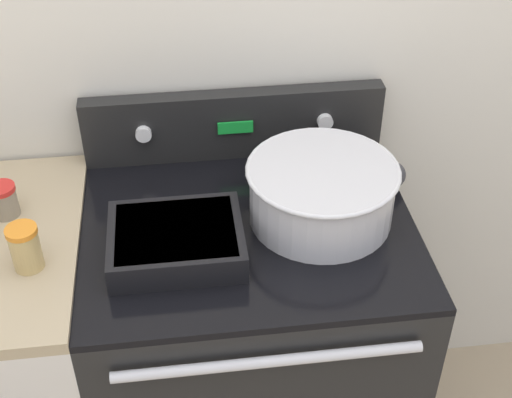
{
  "coord_description": "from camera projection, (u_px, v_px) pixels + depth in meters",
  "views": [
    {
      "loc": [
        -0.15,
        -0.94,
        1.98
      ],
      "look_at": [
        0.02,
        0.34,
        0.99
      ],
      "focal_mm": 50.0,
      "sensor_mm": 36.0,
      "label": 1
    }
  ],
  "objects": [
    {
      "name": "mixing_bowl",
      "position": [
        322.0,
        190.0,
        1.62
      ],
      "size": [
        0.35,
        0.35,
        0.14
      ],
      "color": "silver",
      "rests_on": "stove_range"
    },
    {
      "name": "casserole_dish",
      "position": [
        176.0,
        239.0,
        1.55
      ],
      "size": [
        0.29,
        0.24,
        0.07
      ],
      "color": "black",
      "rests_on": "stove_range"
    },
    {
      "name": "spice_jar_red_cap",
      "position": [
        3.0,
        200.0,
        1.64
      ],
      "size": [
        0.07,
        0.07,
        0.08
      ],
      "color": "gray",
      "rests_on": "side_counter"
    },
    {
      "name": "control_panel",
      "position": [
        234.0,
        124.0,
        1.83
      ],
      "size": [
        0.77,
        0.07,
        0.18
      ],
      "color": "black",
      "rests_on": "stove_range"
    },
    {
      "name": "spice_jar_orange_cap",
      "position": [
        25.0,
        248.0,
        1.49
      ],
      "size": [
        0.07,
        0.07,
        0.1
      ],
      "color": "tan",
      "rests_on": "side_counter"
    },
    {
      "name": "ladle",
      "position": [
        390.0,
        171.0,
        1.77
      ],
      "size": [
        0.07,
        0.32,
        0.07
      ],
      "color": "#333338",
      "rests_on": "stove_range"
    },
    {
      "name": "kitchen_wall",
      "position": [
        230.0,
        32.0,
        1.74
      ],
      "size": [
        8.0,
        0.05,
        2.5
      ],
      "color": "silver",
      "rests_on": "ground_plane"
    },
    {
      "name": "stove_range",
      "position": [
        249.0,
        357.0,
        1.93
      ],
      "size": [
        0.77,
        0.68,
        0.93
      ],
      "color": "black",
      "rests_on": "ground_plane"
    }
  ]
}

